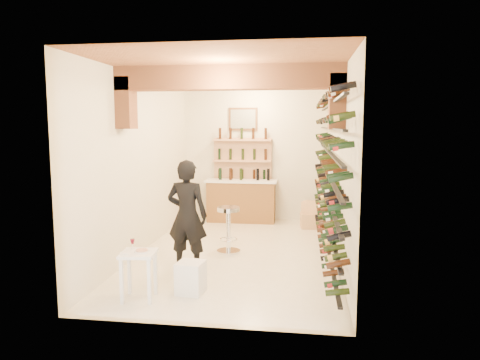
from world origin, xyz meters
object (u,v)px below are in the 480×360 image
(back_counter, at_px, (241,200))
(chrome_barstool, at_px, (228,226))
(person, at_px, (187,216))
(crate_lower, at_px, (313,221))
(white_stool, at_px, (191,277))
(wine_rack, at_px, (325,169))
(tasting_table, at_px, (139,260))

(back_counter, relative_size, chrome_barstool, 2.03)
(person, relative_size, chrome_barstool, 2.12)
(back_counter, distance_m, crate_lower, 1.80)
(white_stool, relative_size, crate_lower, 0.80)
(wine_rack, distance_m, person, 2.51)
(wine_rack, distance_m, crate_lower, 2.60)
(back_counter, distance_m, white_stool, 4.66)
(crate_lower, bearing_deg, back_counter, 165.23)
(tasting_table, distance_m, white_stool, 0.76)
(wine_rack, bearing_deg, back_counter, 124.66)
(white_stool, bearing_deg, back_counter, 89.21)
(tasting_table, xyz_separation_m, white_stool, (0.63, 0.30, -0.31))
(white_stool, bearing_deg, tasting_table, -154.15)
(white_stool, height_order, chrome_barstool, chrome_barstool)
(back_counter, bearing_deg, tasting_table, -97.95)
(back_counter, height_order, crate_lower, back_counter)
(back_counter, relative_size, crate_lower, 3.08)
(tasting_table, bearing_deg, wine_rack, 36.27)
(tasting_table, height_order, crate_lower, tasting_table)
(person, bearing_deg, tasting_table, 79.02)
(chrome_barstool, bearing_deg, crate_lower, 53.92)
(chrome_barstool, xyz_separation_m, crate_lower, (1.58, 2.16, -0.32))
(back_counter, height_order, chrome_barstool, back_counter)
(person, bearing_deg, wine_rack, -149.99)
(white_stool, relative_size, chrome_barstool, 0.53)
(tasting_table, bearing_deg, crate_lower, 55.89)
(tasting_table, relative_size, crate_lower, 1.42)
(wine_rack, xyz_separation_m, white_stool, (-1.90, -2.00, -1.33))
(crate_lower, bearing_deg, white_stool, -112.78)
(back_counter, height_order, person, person)
(person, bearing_deg, white_stool, 111.19)
(tasting_table, distance_m, chrome_barstool, 2.48)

